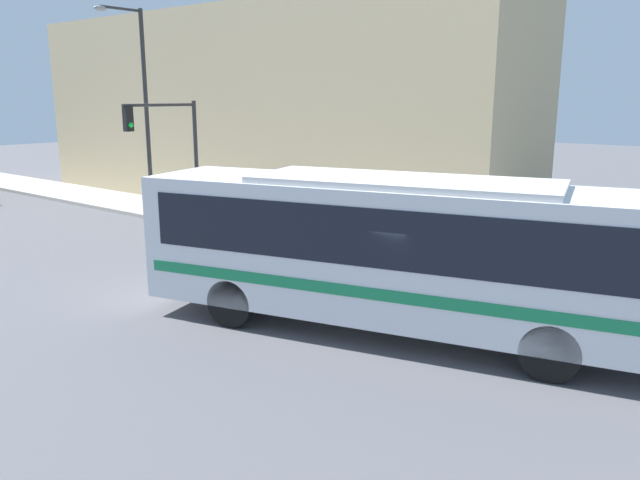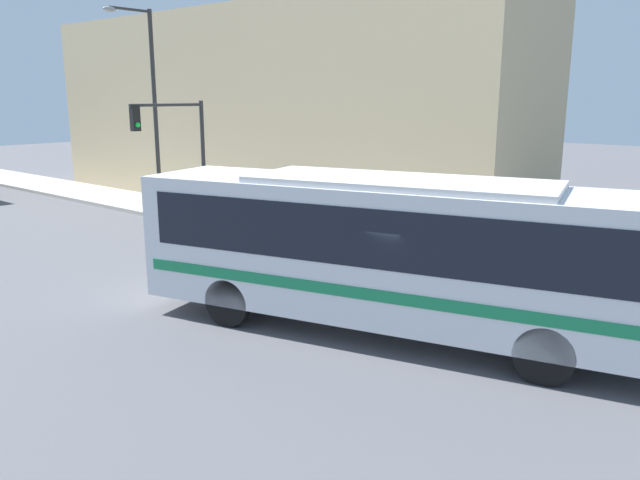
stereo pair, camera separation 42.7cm
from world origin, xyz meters
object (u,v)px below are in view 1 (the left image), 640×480
at_px(fire_hydrant, 343,237).
at_px(parking_meter, 282,210).
at_px(street_lamp, 141,97).
at_px(traffic_light_pole, 171,140).
at_px(city_bus, 401,245).
at_px(pedestrian_near_corner, 262,200).

relative_size(fire_hydrant, parking_meter, 0.50).
relative_size(fire_hydrant, street_lamp, 0.08).
distance_m(traffic_light_pole, parking_meter, 5.30).
height_order(city_bus, traffic_light_pole, traffic_light_pole).
distance_m(street_lamp, pedestrian_near_corner, 6.85).
distance_m(fire_hydrant, traffic_light_pole, 7.96).
bearing_deg(city_bus, street_lamp, 57.76).
distance_m(parking_meter, pedestrian_near_corner, 2.92).
relative_size(fire_hydrant, traffic_light_pole, 0.15).
bearing_deg(street_lamp, fire_hydrant, -90.06).
height_order(city_bus, pedestrian_near_corner, city_bus).
bearing_deg(parking_meter, fire_hydrant, -90.00).
xyz_separation_m(fire_hydrant, traffic_light_pole, (-1.04, 7.34, 2.91)).
xyz_separation_m(traffic_light_pole, street_lamp, (1.06, 3.17, 1.56)).
height_order(fire_hydrant, traffic_light_pole, traffic_light_pole).
relative_size(parking_meter, street_lamp, 0.17).
xyz_separation_m(city_bus, street_lamp, (5.04, 15.76, 3.02)).
bearing_deg(traffic_light_pole, street_lamp, 71.55).
xyz_separation_m(fire_hydrant, pedestrian_near_corner, (1.57, 5.15, 0.49)).
bearing_deg(city_bus, traffic_light_pole, 57.95).
bearing_deg(fire_hydrant, traffic_light_pole, 98.10).
bearing_deg(pedestrian_near_corner, street_lamp, 106.26).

